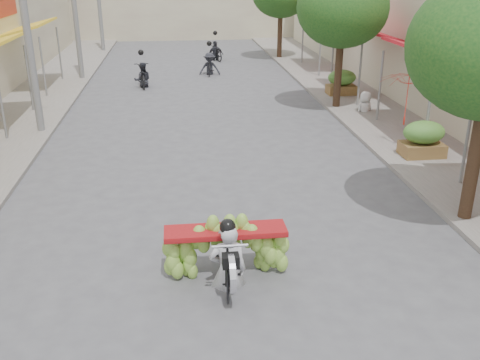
# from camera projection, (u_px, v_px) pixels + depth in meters

# --- Properties ---
(sidewalk_left) EXTENTS (4.00, 60.00, 0.12)m
(sidewalk_left) POSITION_uv_depth(u_px,v_px,m) (16.00, 111.00, 20.61)
(sidewalk_left) COLOR gray
(sidewalk_left) RESTS_ON ground
(sidewalk_right) EXTENTS (4.00, 60.00, 0.12)m
(sidewalk_right) POSITION_uv_depth(u_px,v_px,m) (366.00, 100.00, 22.15)
(sidewalk_right) COLOR gray
(sidewalk_right) RESTS_ON ground
(utility_pole_mid) EXTENTS (0.60, 0.24, 8.00)m
(utility_pole_mid) POSITION_uv_depth(u_px,v_px,m) (24.00, 9.00, 16.53)
(utility_pole_mid) COLOR slate
(utility_pole_mid) RESTS_ON ground
(street_tree_mid) EXTENTS (3.40, 3.40, 5.25)m
(street_tree_mid) POSITION_uv_depth(u_px,v_px,m) (343.00, 9.00, 19.65)
(street_tree_mid) COLOR #3A2719
(street_tree_mid) RESTS_ON ground
(produce_crate_mid) EXTENTS (1.20, 0.88, 1.16)m
(produce_crate_mid) POSITION_uv_depth(u_px,v_px,m) (424.00, 136.00, 15.38)
(produce_crate_mid) COLOR brown
(produce_crate_mid) RESTS_ON ground
(produce_crate_far) EXTENTS (1.20, 0.88, 1.16)m
(produce_crate_far) POSITION_uv_depth(u_px,v_px,m) (342.00, 80.00, 22.74)
(produce_crate_far) COLOR brown
(produce_crate_far) RESTS_ON ground
(banana_motorbike) EXTENTS (2.20, 1.90, 2.24)m
(banana_motorbike) POSITION_uv_depth(u_px,v_px,m) (227.00, 245.00, 9.39)
(banana_motorbike) COLOR black
(banana_motorbike) RESTS_ON ground
(market_umbrella) EXTENTS (2.19, 2.19, 1.62)m
(market_umbrella) POSITION_uv_depth(u_px,v_px,m) (411.00, 72.00, 15.51)
(market_umbrella) COLOR red
(market_umbrella) RESTS_ON ground
(pedestrian) EXTENTS (0.85, 0.69, 1.50)m
(pedestrian) POSITION_uv_depth(u_px,v_px,m) (366.00, 92.00, 20.00)
(pedestrian) COLOR silver
(pedestrian) RESTS_ON ground
(bg_motorbike_a) EXTENTS (0.85, 1.84, 1.95)m
(bg_motorbike_a) POSITION_uv_depth(u_px,v_px,m) (142.00, 71.00, 24.57)
(bg_motorbike_a) COLOR black
(bg_motorbike_a) RESTS_ON ground
(bg_motorbike_b) EXTENTS (1.10, 1.79, 1.95)m
(bg_motorbike_b) POSITION_uv_depth(u_px,v_px,m) (209.00, 58.00, 27.23)
(bg_motorbike_b) COLOR black
(bg_motorbike_b) RESTS_ON ground
(bg_motorbike_c) EXTENTS (1.11, 1.86, 1.95)m
(bg_motorbike_c) POSITION_uv_depth(u_px,v_px,m) (215.00, 47.00, 31.36)
(bg_motorbike_c) COLOR black
(bg_motorbike_c) RESTS_ON ground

